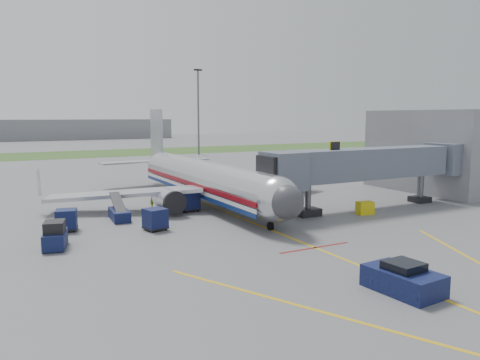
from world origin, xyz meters
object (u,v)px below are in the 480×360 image
baggage_tug (55,236)px  belt_loader (119,214)px  airliner (205,179)px  pushback_tug (403,279)px  ramp_worker (152,199)px

baggage_tug → belt_loader: bearing=48.5°
airliner → pushback_tug: size_ratio=8.74×
airliner → belt_loader: size_ratio=7.89×
belt_loader → airliner: bearing=19.4°
pushback_tug → ramp_worker: ramp_worker is taller
pushback_tug → baggage_tug: bearing=130.9°
airliner → belt_loader: (-10.00, -3.51, -2.11)m
belt_loader → ramp_worker: bearing=42.0°
pushback_tug → belt_loader: size_ratio=0.90×
belt_loader → ramp_worker: size_ratio=2.38×
ramp_worker → belt_loader: bearing=159.8°
pushback_tug → ramp_worker: 29.00m
baggage_tug → belt_loader: size_ratio=0.67×
baggage_tug → ramp_worker: 15.32m
airliner → baggage_tug: size_ratio=11.70×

